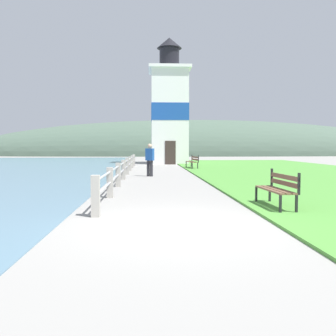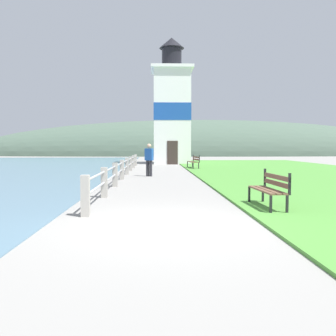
{
  "view_description": "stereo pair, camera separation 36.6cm",
  "coord_description": "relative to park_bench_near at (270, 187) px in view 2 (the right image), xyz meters",
  "views": [
    {
      "loc": [
        -0.6,
        -7.12,
        1.53
      ],
      "look_at": [
        0.51,
        14.08,
        0.3
      ],
      "focal_mm": 40.0,
      "sensor_mm": 36.0,
      "label": 1
    },
    {
      "loc": [
        -0.23,
        -7.14,
        1.53
      ],
      "look_at": [
        0.51,
        14.08,
        0.3
      ],
      "focal_mm": 40.0,
      "sensor_mm": 36.0,
      "label": 2
    }
  ],
  "objects": [
    {
      "name": "ground_plane",
      "position": [
        -2.57,
        -1.82,
        -0.54
      ],
      "size": [
        160.0,
        160.0,
        0.0
      ],
      "primitive_type": "plane",
      "color": "gray"
    },
    {
      "name": "grass_verge",
      "position": [
        5.28,
        11.24,
        -0.51
      ],
      "size": [
        12.0,
        39.19,
        0.06
      ],
      "color": "#4C8E38",
      "rests_on": "ground_plane"
    },
    {
      "name": "seawall_railing",
      "position": [
        -4.32,
        9.78,
        -0.02
      ],
      "size": [
        0.18,
        21.39,
        0.91
      ],
      "color": "#A8A399",
      "rests_on": "ground_plane"
    },
    {
      "name": "park_bench_near",
      "position": [
        0.0,
        0.0,
        0.0
      ],
      "size": [
        0.53,
        1.74,
        0.94
      ],
      "rotation": [
        0.0,
        0.0,
        3.18
      ],
      "color": "brown",
      "rests_on": "ground_plane"
    },
    {
      "name": "park_bench_midway",
      "position": [
        -0.12,
        16.55,
        0.0
      ],
      "size": [
        0.68,
        2.03,
        0.94
      ],
      "rotation": [
        0.0,
        0.0,
        3.25
      ],
      "color": "brown",
      "rests_on": "ground_plane"
    },
    {
      "name": "lighthouse",
      "position": [
        -1.33,
        24.22,
        4.22
      ],
      "size": [
        3.62,
        3.62,
        11.02
      ],
      "color": "white",
      "rests_on": "ground_plane"
    },
    {
      "name": "person_strolling",
      "position": [
        -3.11,
        10.13,
        0.37
      ],
      "size": [
        0.46,
        0.38,
        1.67
      ],
      "rotation": [
        0.0,
        0.0,
        1.09
      ],
      "color": "#28282D",
      "rests_on": "ground_plane"
    },
    {
      "name": "distant_hillside",
      "position": [
        5.43,
        54.3,
        -0.54
      ],
      "size": [
        80.0,
        16.0,
        12.0
      ],
      "color": "#475B4C",
      "rests_on": "ground_plane"
    }
  ]
}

